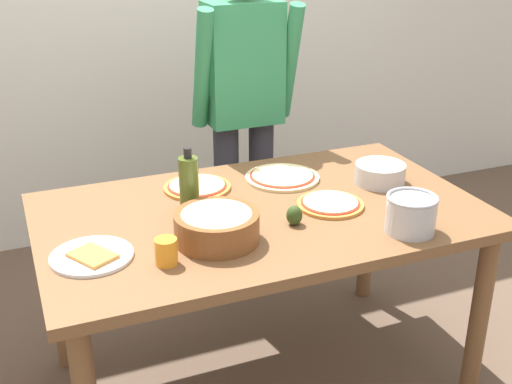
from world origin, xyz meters
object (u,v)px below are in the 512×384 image
at_px(olive_oil_bottle, 189,187).
at_px(cup_orange, 166,252).
at_px(mixing_bowl_steel, 380,173).
at_px(steel_pot, 411,214).
at_px(dining_table, 261,232).
at_px(pizza_second_cooked, 197,187).
at_px(pizza_cooked_on_tray, 330,204).
at_px(popcorn_bowl, 217,224).
at_px(pizza_raw_on_board, 282,177).
at_px(plate_with_slice, 92,256).
at_px(person_cook, 244,104).
at_px(avocado, 294,215).

xyz_separation_m(olive_oil_bottle, cup_orange, (-0.17, -0.30, -0.07)).
height_order(mixing_bowl_steel, steel_pot, steel_pot).
xyz_separation_m(dining_table, steel_pot, (0.40, -0.35, 0.16)).
height_order(pizza_second_cooked, olive_oil_bottle, olive_oil_bottle).
relative_size(pizza_cooked_on_tray, popcorn_bowl, 0.88).
distance_m(pizza_raw_on_board, mixing_bowl_steel, 0.39).
height_order(pizza_raw_on_board, cup_orange, cup_orange).
xyz_separation_m(plate_with_slice, steel_pot, (1.03, -0.22, 0.06)).
height_order(pizza_cooked_on_tray, mixing_bowl_steel, mixing_bowl_steel).
xyz_separation_m(dining_table, popcorn_bowl, (-0.23, -0.17, 0.15)).
xyz_separation_m(dining_table, person_cook, (0.23, 0.76, 0.27)).
xyz_separation_m(person_cook, cup_orange, (-0.65, -1.01, -0.14)).
distance_m(pizza_cooked_on_tray, popcorn_bowl, 0.49).
height_order(olive_oil_bottle, steel_pot, olive_oil_bottle).
relative_size(dining_table, mixing_bowl_steel, 8.00).
bearing_deg(popcorn_bowl, dining_table, 36.71).
height_order(pizza_cooked_on_tray, cup_orange, cup_orange).
bearing_deg(cup_orange, pizza_raw_on_board, 39.03).
bearing_deg(plate_with_slice, cup_orange, -30.41).
relative_size(dining_table, person_cook, 0.99).
distance_m(person_cook, popcorn_bowl, 1.04).
relative_size(pizza_cooked_on_tray, avocado, 3.53).
xyz_separation_m(cup_orange, avocado, (0.48, 0.10, -0.01)).
distance_m(pizza_cooked_on_tray, avocado, 0.21).
relative_size(dining_table, avocado, 22.86).
height_order(popcorn_bowl, olive_oil_bottle, olive_oil_bottle).
relative_size(pizza_raw_on_board, cup_orange, 3.54).
height_order(pizza_raw_on_board, popcorn_bowl, popcorn_bowl).
bearing_deg(pizza_second_cooked, person_cook, 51.58).
bearing_deg(olive_oil_bottle, person_cook, 55.93).
xyz_separation_m(plate_with_slice, avocado, (0.69, -0.02, 0.03)).
distance_m(pizza_raw_on_board, plate_with_slice, 0.90).
distance_m(olive_oil_bottle, cup_orange, 0.35).
distance_m(pizza_raw_on_board, pizza_cooked_on_tray, 0.31).
bearing_deg(person_cook, pizza_second_cooked, -128.42).
height_order(person_cook, steel_pot, person_cook).
distance_m(dining_table, plate_with_slice, 0.65).
height_order(plate_with_slice, avocado, avocado).
height_order(pizza_second_cooked, cup_orange, cup_orange).
xyz_separation_m(pizza_second_cooked, plate_with_slice, (-0.47, -0.41, -0.00)).
xyz_separation_m(person_cook, plate_with_slice, (-0.85, -0.89, -0.17)).
relative_size(pizza_raw_on_board, avocado, 4.30).
height_order(plate_with_slice, steel_pot, steel_pot).
height_order(person_cook, avocado, person_cook).
bearing_deg(cup_orange, plate_with_slice, 149.59).
relative_size(plate_with_slice, steel_pot, 1.50).
xyz_separation_m(person_cook, pizza_raw_on_board, (-0.03, -0.51, -0.17)).
bearing_deg(avocado, person_cook, 79.66).
distance_m(person_cook, mixing_bowl_steel, 0.78).
height_order(mixing_bowl_steel, olive_oil_bottle, olive_oil_bottle).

